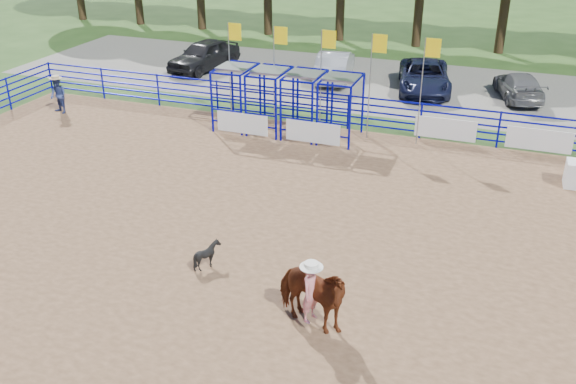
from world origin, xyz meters
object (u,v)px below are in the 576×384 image
object	(u,v)px
car_b	(335,65)
car_c	(424,77)
horse_and_rider	(311,293)
car_d	(519,86)
calf	(207,255)
spectator_cowboy	(58,95)
car_a	(204,55)

from	to	relation	value
car_b	car_c	bearing A→B (deg)	166.55
horse_and_rider	car_d	size ratio (longest dim) A/B	0.58
car_d	car_c	bearing A→B (deg)	-11.01
calf	car_b	bearing A→B (deg)	-11.57
spectator_cowboy	car_d	distance (m)	21.24
spectator_cowboy	car_a	world-z (taller)	spectator_cowboy
car_c	car_a	bearing A→B (deg)	169.51
car_a	car_c	world-z (taller)	car_a
spectator_cowboy	car_d	xyz separation A→B (m)	(19.07, 9.35, -0.24)
spectator_cowboy	car_b	xyz separation A→B (m)	(9.96, 9.39, -0.10)
car_b	car_d	bearing A→B (deg)	171.01
car_b	car_d	xyz separation A→B (m)	(9.11, -0.04, -0.14)
horse_and_rider	car_c	world-z (taller)	horse_and_rider
calf	car_a	world-z (taller)	car_a
calf	spectator_cowboy	xyz separation A→B (m)	(-11.93, 9.14, 0.47)
car_a	car_b	world-z (taller)	car_a
horse_and_rider	calf	bearing A→B (deg)	156.60
calf	car_c	size ratio (longest dim) A/B	0.15
car_a	spectator_cowboy	bearing A→B (deg)	-94.68
horse_and_rider	car_d	bearing A→B (deg)	79.39
car_a	car_b	distance (m)	7.29
calf	car_a	distance (m)	20.22
car_d	car_a	bearing A→B (deg)	-13.69
horse_and_rider	car_a	xyz separation A→B (m)	(-12.64, 19.44, -0.15)
spectator_cowboy	car_c	distance (m)	17.19
car_c	car_d	world-z (taller)	car_c
horse_and_rider	car_c	size ratio (longest dim) A/B	0.47
horse_and_rider	calf	world-z (taller)	horse_and_rider
calf	car_d	distance (m)	19.82
spectator_cowboy	car_c	xyz separation A→B (m)	(14.65, 9.01, -0.13)
car_b	horse_and_rider	bearing A→B (deg)	96.28
spectator_cowboy	car_b	size ratio (longest dim) A/B	0.36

